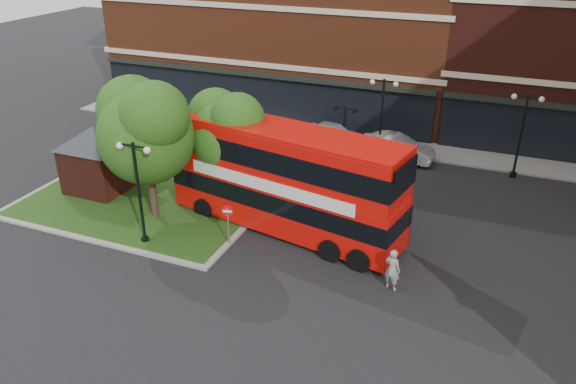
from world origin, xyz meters
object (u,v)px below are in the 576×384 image
at_px(car_silver, 333,132).
at_px(car_white, 396,148).
at_px(bus, 284,173).
at_px(woman, 392,269).

height_order(car_silver, car_white, car_white).
height_order(bus, car_white, bus).
bearing_deg(woman, car_white, -61.61).
xyz_separation_m(car_silver, car_white, (4.54, -1.50, 0.12)).
relative_size(bus, car_white, 2.55).
bearing_deg(bus, woman, -15.63).
xyz_separation_m(woman, car_silver, (-7.38, 14.97, -0.26)).
bearing_deg(bus, car_white, 84.44).
bearing_deg(car_silver, car_white, -100.86).
distance_m(bus, car_silver, 12.30).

